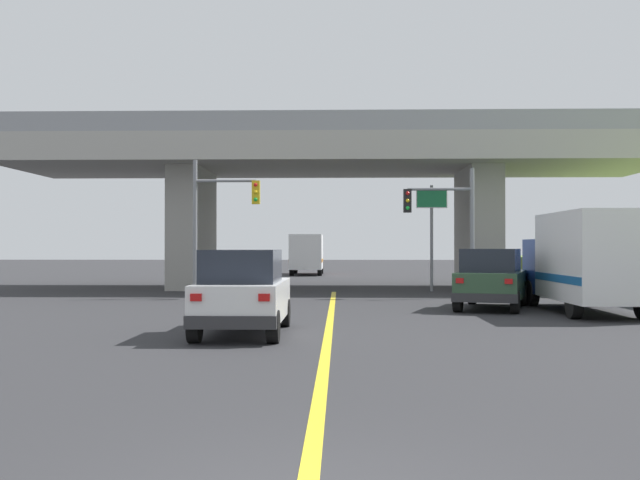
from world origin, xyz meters
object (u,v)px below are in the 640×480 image
(suv_lead, at_px, (243,292))
(traffic_signal_farside, at_px, (217,212))
(traffic_signal_nearside, at_px, (448,218))
(highway_sign, at_px, (432,214))
(semi_truck_distant, at_px, (307,254))
(suv_crossing, at_px, (492,279))
(box_truck, at_px, (587,261))

(suv_lead, relative_size, traffic_signal_farside, 0.80)
(traffic_signal_nearside, bearing_deg, highway_sign, 92.09)
(traffic_signal_farside, xyz_separation_m, semi_truck_distant, (2.63, 24.75, -1.94))
(suv_crossing, xyz_separation_m, traffic_signal_nearside, (-0.66, 5.49, 2.27))
(box_truck, bearing_deg, traffic_signal_nearside, 115.67)
(suv_lead, relative_size, traffic_signal_nearside, 0.85)
(suv_lead, height_order, traffic_signal_farside, traffic_signal_farside)
(traffic_signal_farside, distance_m, semi_truck_distant, 24.96)
(suv_crossing, distance_m, traffic_signal_farside, 11.77)
(traffic_signal_nearside, bearing_deg, suv_lead, -117.33)
(suv_crossing, distance_m, highway_sign, 10.13)
(highway_sign, bearing_deg, traffic_signal_nearside, -87.91)
(suv_crossing, relative_size, traffic_signal_farside, 0.87)
(suv_crossing, xyz_separation_m, box_truck, (2.68, -1.47, 0.64))
(suv_lead, relative_size, suv_crossing, 0.92)
(suv_crossing, relative_size, highway_sign, 1.00)
(traffic_signal_nearside, xyz_separation_m, traffic_signal_farside, (-9.51, -0.11, 0.22))
(traffic_signal_nearside, relative_size, highway_sign, 1.07)
(traffic_signal_farside, bearing_deg, box_truck, -28.03)
(semi_truck_distant, bearing_deg, traffic_signal_nearside, -74.38)
(box_truck, bearing_deg, suv_crossing, 151.36)
(suv_lead, relative_size, box_truck, 0.65)
(suv_crossing, xyz_separation_m, semi_truck_distant, (-7.55, 30.13, 0.55))
(traffic_signal_farside, distance_m, highway_sign, 10.33)
(suv_crossing, height_order, traffic_signal_farside, traffic_signal_farside)
(box_truck, height_order, highway_sign, highway_sign)
(traffic_signal_nearside, relative_size, semi_truck_distant, 0.82)
(traffic_signal_farside, relative_size, semi_truck_distant, 0.87)
(suv_lead, distance_m, suv_crossing, 10.56)
(suv_crossing, distance_m, traffic_signal_nearside, 5.98)
(suv_lead, bearing_deg, semi_truck_distant, 90.23)
(suv_lead, bearing_deg, traffic_signal_nearside, 62.67)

